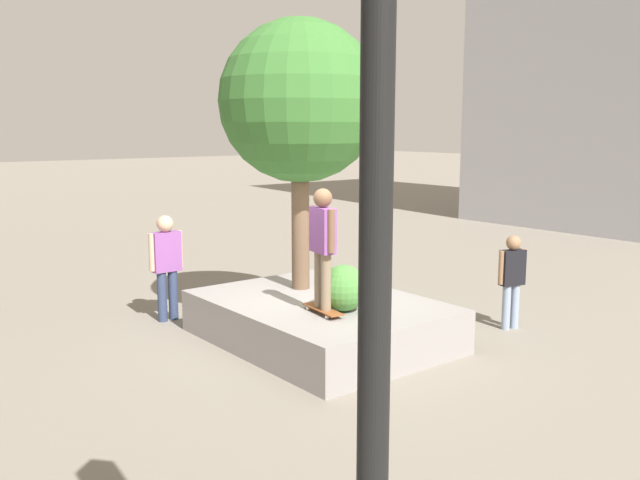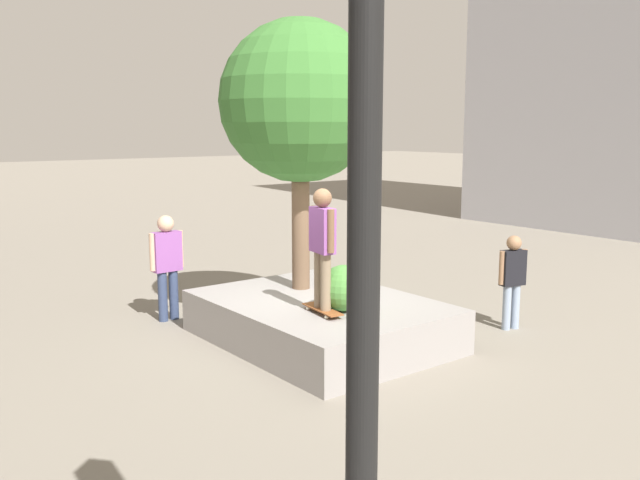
% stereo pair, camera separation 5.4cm
% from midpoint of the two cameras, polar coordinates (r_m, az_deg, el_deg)
% --- Properties ---
extents(ground_plane, '(120.00, 120.00, 0.00)m').
position_cam_midpoint_polar(ground_plane, '(10.41, -1.10, -8.30)').
color(ground_plane, gray).
extents(planter_ledge, '(3.63, 2.69, 0.64)m').
position_cam_midpoint_polar(planter_ledge, '(10.22, -0.15, -6.76)').
color(planter_ledge, gray).
rests_on(planter_ledge, ground).
extents(plaza_tree, '(2.48, 2.48, 4.16)m').
position_cam_midpoint_polar(plaza_tree, '(10.58, -1.85, 11.43)').
color(plaza_tree, brown).
rests_on(plaza_tree, planter_ledge).
extents(boxwood_shrub, '(0.65, 0.65, 0.65)m').
position_cam_midpoint_polar(boxwood_shrub, '(9.47, 1.83, -4.04)').
color(boxwood_shrub, '#4C8C3D').
rests_on(boxwood_shrub, planter_ledge).
extents(skateboard, '(0.82, 0.32, 0.07)m').
position_cam_midpoint_polar(skateboard, '(9.39, 0.06, -5.85)').
color(skateboard, brown).
rests_on(skateboard, planter_ledge).
extents(skateboarder, '(0.55, 0.26, 1.65)m').
position_cam_midpoint_polar(skateboarder, '(9.18, 0.06, -0.00)').
color(skateboarder, '#847056').
rests_on(skateboarder, skateboard).
extents(traffic_light_median, '(0.37, 0.37, 4.65)m').
position_cam_midpoint_polar(traffic_light_median, '(2.36, 3.88, 9.47)').
color(traffic_light_median, black).
rests_on(traffic_light_median, ground).
extents(bystander_watching, '(0.27, 0.50, 1.50)m').
position_cam_midpoint_polar(bystander_watching, '(11.13, 15.63, -2.86)').
color(bystander_watching, '#8C9EB7').
rests_on(bystander_watching, ground).
extents(passerby_with_bag, '(0.27, 0.60, 1.76)m').
position_cam_midpoint_polar(passerby_with_bag, '(11.44, -12.87, -1.67)').
color(passerby_with_bag, navy).
rests_on(passerby_with_bag, ground).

